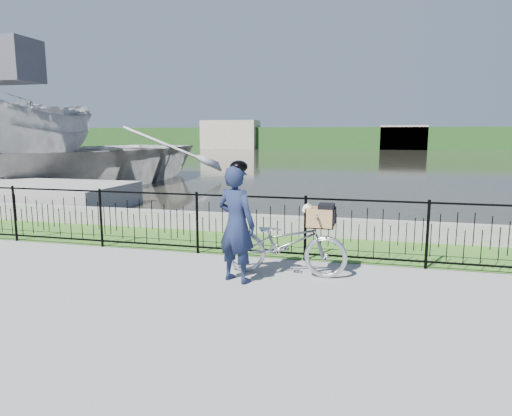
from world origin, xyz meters
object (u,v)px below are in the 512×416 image
(cyclist, at_px, (236,223))
(boat_far, at_px, (99,155))
(bicycle_rig, at_px, (286,242))
(boat_near, at_px, (13,137))

(cyclist, bearing_deg, boat_far, 130.25)
(bicycle_rig, distance_m, boat_far, 15.22)
(cyclist, bearing_deg, bicycle_rig, 37.02)
(boat_far, bearing_deg, boat_near, -123.49)
(bicycle_rig, distance_m, boat_near, 14.88)
(bicycle_rig, relative_size, cyclist, 1.07)
(boat_near, bearing_deg, cyclist, -36.77)
(cyclist, distance_m, boat_near, 14.60)
(cyclist, relative_size, boat_near, 0.17)
(cyclist, relative_size, boat_far, 0.15)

